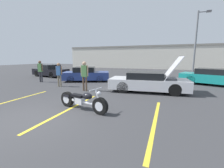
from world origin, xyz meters
TOP-DOWN VIEW (x-y plane):
  - ground_plane at (0.00, 0.00)m, footprint 80.00×80.00m
  - parking_stripe_foreground at (-2.81, 1.22)m, footprint 0.12×4.52m
  - parking_stripe_middle at (0.59, 1.22)m, footprint 0.12×4.52m
  - parking_stripe_back at (3.98, 1.22)m, footprint 0.12×4.52m
  - far_building at (0.00, 27.44)m, footprint 32.00×4.20m
  - light_pole at (6.90, 14.09)m, footprint 1.21×0.28m
  - motorcycle at (1.14, 1.35)m, footprint 2.39×0.86m
  - show_car_hood_open at (3.21, 5.71)m, footprint 4.83×2.26m
  - parked_car_right_row at (7.67, 9.75)m, footprint 5.06×3.30m
  - parked_car_mid_row at (-2.61, 8.17)m, footprint 4.42×3.32m
  - parked_car_left_row at (-8.17, 9.82)m, footprint 4.38×2.62m
  - spectator_near_motorcycle at (-0.59, 4.51)m, footprint 0.52×0.24m
  - spectator_by_show_car at (-5.97, 6.27)m, footprint 0.52×0.24m
  - spectator_midground at (-3.05, 5.11)m, footprint 0.52×0.23m

SIDE VIEW (x-z plane):
  - ground_plane at x=0.00m, z-range 0.00..0.00m
  - parking_stripe_foreground at x=-2.81m, z-range 0.00..0.01m
  - parking_stripe_middle at x=0.59m, z-range 0.00..0.01m
  - parking_stripe_back at x=3.98m, z-range 0.00..0.01m
  - motorcycle at x=1.14m, z-range -0.09..0.86m
  - parked_car_mid_row at x=-2.61m, z-range -0.03..1.23m
  - show_car_hood_open at x=3.21m, z-range -0.47..1.69m
  - parked_car_right_row at x=7.67m, z-range -0.02..1.25m
  - parked_car_left_row at x=-8.17m, z-range -0.03..1.29m
  - spectator_midground at x=-3.05m, z-range 0.17..1.89m
  - spectator_by_show_car at x=-5.97m, z-range 0.19..2.03m
  - spectator_near_motorcycle at x=-0.59m, z-range 0.19..2.05m
  - far_building at x=0.00m, z-range 0.14..4.54m
  - light_pole at x=6.90m, z-range 0.37..7.06m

